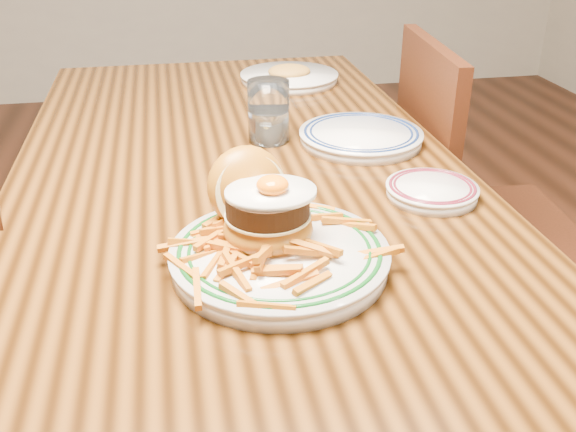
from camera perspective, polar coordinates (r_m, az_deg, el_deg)
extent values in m
cube|color=black|center=(1.25, -4.39, 3.70)|extent=(0.85, 1.60, 0.05)
cylinder|color=black|center=(2.09, -16.47, 1.44)|extent=(0.07, 0.07, 0.70)
cylinder|color=black|center=(2.13, 3.35, 3.11)|extent=(0.07, 0.07, 0.70)
cube|color=#39170C|center=(1.32, -24.10, -2.11)|extent=(0.12, 0.39, 0.42)
cylinder|color=#39170C|center=(1.70, -21.88, -12.57)|extent=(0.04, 0.04, 0.38)
cube|color=#39170C|center=(1.73, 17.38, -1.14)|extent=(0.47, 0.47, 0.04)
cube|color=#39170C|center=(1.56, 12.02, 6.57)|extent=(0.07, 0.43, 0.46)
cylinder|color=#39170C|center=(2.05, 19.47, -4.08)|extent=(0.04, 0.04, 0.42)
cylinder|color=#39170C|center=(1.93, 9.47, -4.77)|extent=(0.04, 0.04, 0.42)
cylinder|color=#39170C|center=(1.79, 23.98, -10.14)|extent=(0.04, 0.04, 0.42)
cylinder|color=#39170C|center=(1.65, 12.48, -11.52)|extent=(0.04, 0.04, 0.42)
cylinder|color=silver|center=(0.90, -0.74, -3.94)|extent=(0.30, 0.30, 0.02)
cylinder|color=silver|center=(0.89, -0.75, -3.12)|extent=(0.31, 0.31, 0.01)
torus|color=#0C4715|center=(0.89, -0.75, -3.00)|extent=(0.28, 0.28, 0.01)
torus|color=#0C4715|center=(0.89, -0.75, -3.00)|extent=(0.26, 0.26, 0.01)
ellipsoid|color=#AB6216|center=(0.91, -1.79, -1.11)|extent=(0.13, 0.13, 0.06)
cylinder|color=beige|center=(0.90, -1.81, 0.09)|extent=(0.12, 0.12, 0.00)
cylinder|color=black|center=(0.89, -1.83, 1.07)|extent=(0.12, 0.12, 0.03)
ellipsoid|color=white|center=(0.88, -1.55, 2.13)|extent=(0.13, 0.11, 0.01)
ellipsoid|color=#FF6C05|center=(0.87, -1.38, 2.78)|extent=(0.05, 0.05, 0.02)
ellipsoid|color=#AB6216|center=(0.95, -3.68, 2.65)|extent=(0.15, 0.13, 0.14)
cylinder|color=beige|center=(0.94, -3.21, 2.08)|extent=(0.12, 0.07, 0.11)
cylinder|color=silver|center=(1.12, 12.64, 2.00)|extent=(0.15, 0.15, 0.02)
cylinder|color=silver|center=(1.12, 12.70, 2.51)|extent=(0.16, 0.16, 0.01)
torus|color=#571321|center=(1.12, 12.71, 2.59)|extent=(0.15, 0.15, 0.01)
torus|color=#571321|center=(1.12, 12.71, 2.59)|extent=(0.13, 0.13, 0.01)
cube|color=silver|center=(1.13, 13.38, 2.80)|extent=(0.08, 0.07, 0.00)
cylinder|color=silver|center=(1.34, 6.48, 6.86)|extent=(0.25, 0.25, 0.02)
cylinder|color=silver|center=(1.34, 6.51, 7.36)|extent=(0.25, 0.25, 0.01)
torus|color=#0F1F4C|center=(1.34, 6.51, 7.44)|extent=(0.24, 0.24, 0.01)
torus|color=#0F1F4C|center=(1.34, 6.51, 7.44)|extent=(0.21, 0.21, 0.01)
cylinder|color=white|center=(1.33, -1.74, 9.27)|extent=(0.08, 0.08, 0.13)
cylinder|color=silver|center=(1.34, -1.72, 8.06)|extent=(0.07, 0.07, 0.06)
cylinder|color=silver|center=(1.77, 0.11, 12.10)|extent=(0.26, 0.26, 0.02)
cylinder|color=silver|center=(1.76, 0.11, 12.49)|extent=(0.26, 0.26, 0.01)
ellipsoid|color=#B98435|center=(1.76, 0.11, 12.76)|extent=(0.11, 0.10, 0.03)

